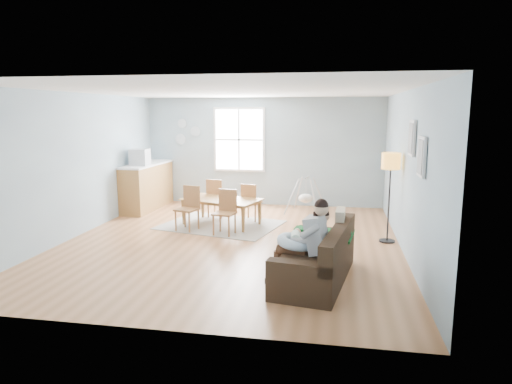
% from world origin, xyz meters
% --- Properties ---
extents(room, '(8.40, 9.40, 3.90)m').
position_xyz_m(room, '(0.00, 0.00, 2.42)').
color(room, '#A16439').
extents(window, '(1.32, 0.08, 1.62)m').
position_xyz_m(window, '(-0.60, 3.46, 1.65)').
color(window, silver).
rests_on(window, room).
extents(pictures, '(0.05, 1.34, 0.74)m').
position_xyz_m(pictures, '(2.97, -1.05, 1.85)').
color(pictures, silver).
rests_on(pictures, room).
extents(wall_plates, '(0.67, 0.02, 0.66)m').
position_xyz_m(wall_plates, '(-2.00, 3.47, 1.83)').
color(wall_plates, '#A3B5C4').
rests_on(wall_plates, room).
extents(sofa, '(1.13, 2.05, 0.78)m').
position_xyz_m(sofa, '(1.65, -1.69, 0.28)').
color(sofa, black).
rests_on(sofa, room).
extents(green_throw, '(0.98, 0.87, 0.04)m').
position_xyz_m(green_throw, '(1.68, -1.04, 0.50)').
color(green_throw, '#125220').
rests_on(green_throw, sofa).
extents(beige_pillow, '(0.15, 0.46, 0.46)m').
position_xyz_m(beige_pillow, '(1.93, -1.22, 0.71)').
color(beige_pillow, '#C5B896').
rests_on(beige_pillow, sofa).
extents(father, '(0.89, 0.50, 1.23)m').
position_xyz_m(father, '(1.48, -1.94, 0.66)').
color(father, '#99999B').
rests_on(father, sofa).
extents(nursing_pillow, '(0.58, 0.56, 0.21)m').
position_xyz_m(nursing_pillow, '(1.34, -1.92, 0.61)').
color(nursing_pillow, silver).
rests_on(nursing_pillow, father).
extents(infant, '(0.14, 0.36, 0.13)m').
position_xyz_m(infant, '(1.34, -1.88, 0.69)').
color(infant, silver).
rests_on(infant, nursing_pillow).
extents(toddler, '(0.50, 0.25, 0.79)m').
position_xyz_m(toddler, '(1.61, -1.49, 0.66)').
color(toddler, white).
rests_on(toddler, sofa).
extents(floor_lamp, '(0.33, 0.33, 1.63)m').
position_xyz_m(floor_lamp, '(2.80, 0.48, 1.35)').
color(floor_lamp, black).
rests_on(floor_lamp, room).
extents(storage_cube, '(0.53, 0.49, 0.51)m').
position_xyz_m(storage_cube, '(1.28, -1.54, 0.26)').
color(storage_cube, silver).
rests_on(storage_cube, room).
extents(rug, '(2.66, 2.25, 0.01)m').
position_xyz_m(rug, '(-0.50, 1.16, 0.01)').
color(rug, '#9E9990').
rests_on(rug, room).
extents(dining_table, '(1.77, 1.30, 0.56)m').
position_xyz_m(dining_table, '(-0.50, 1.16, 0.28)').
color(dining_table, olive).
rests_on(dining_table, rug).
extents(chair_sw, '(0.49, 0.49, 0.88)m').
position_xyz_m(chair_sw, '(-1.04, 0.70, 0.50)').
color(chair_sw, olive).
rests_on(chair_sw, rug).
extents(chair_se, '(0.45, 0.45, 0.87)m').
position_xyz_m(chair_se, '(-0.23, 0.51, 0.49)').
color(chair_se, olive).
rests_on(chair_se, rug).
extents(chair_nw, '(0.46, 0.46, 0.88)m').
position_xyz_m(chair_nw, '(-0.78, 1.81, 0.49)').
color(chair_nw, olive).
rests_on(chair_nw, rug).
extents(chair_ne, '(0.45, 0.45, 0.82)m').
position_xyz_m(chair_ne, '(0.04, 1.63, 0.46)').
color(chair_ne, olive).
rests_on(chair_ne, rug).
extents(counter, '(0.64, 2.00, 1.11)m').
position_xyz_m(counter, '(-2.70, 2.50, 0.56)').
color(counter, olive).
rests_on(counter, room).
extents(monitor, '(0.42, 0.39, 0.38)m').
position_xyz_m(monitor, '(-2.69, 2.12, 1.30)').
color(monitor, '#B1B2B6').
rests_on(monitor, counter).
extents(baby_swing, '(0.97, 0.99, 0.84)m').
position_xyz_m(baby_swing, '(1.17, 2.59, 0.38)').
color(baby_swing, '#B1B2B6').
rests_on(baby_swing, room).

